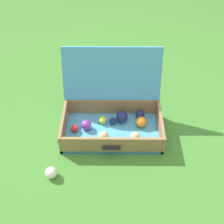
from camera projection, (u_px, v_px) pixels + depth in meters
ground_plane at (112, 141)px, 1.90m from camera, size 16.00×16.00×0.00m
open_suitcase at (113, 114)px, 1.92m from camera, size 0.65×0.50×0.49m
stray_ball_on_grass at (51, 173)px, 1.68m from camera, size 0.07×0.07×0.07m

